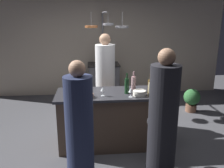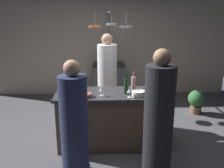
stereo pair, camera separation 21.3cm
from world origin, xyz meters
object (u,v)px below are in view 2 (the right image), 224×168
wine_glass_near_left_guest (102,89)px  mixing_bowl_ceramic (138,93)px  pepper_mill (153,86)px  stove_range (109,81)px  potted_plant (196,100)px  wine_glass_by_chef (129,91)px  guest_right (158,124)px  wine_bottle_rose (133,84)px  wine_bottle_amber (150,87)px  bar_stool_left (78,142)px  chef (107,83)px  mixing_bowl_wooden (86,95)px  guest_left (74,130)px  bar_stool_right (153,141)px  wine_bottle_red (126,86)px  wine_bottle_white (150,89)px

wine_glass_near_left_guest → mixing_bowl_ceramic: 0.56m
pepper_mill → mixing_bowl_ceramic: 0.33m
stove_range → potted_plant: stove_range is taller
wine_glass_by_chef → guest_right: bearing=-68.2°
wine_bottle_rose → wine_glass_by_chef: 0.31m
potted_plant → mixing_bowl_ceramic: mixing_bowl_ceramic is taller
stove_range → wine_glass_near_left_guest: (-0.17, -2.60, 0.56)m
potted_plant → wine_bottle_amber: 2.03m
guest_right → bar_stool_left: guest_right is taller
chef → wine_bottle_amber: 1.18m
mixing_bowl_ceramic → mixing_bowl_wooden: bearing=-179.6°
wine_bottle_amber → wine_bottle_rose: bearing=148.9°
potted_plant → wine_bottle_amber: bearing=-133.9°
wine_bottle_amber → wine_glass_near_left_guest: (-0.74, -0.05, -0.01)m
guest_left → wine_bottle_rose: size_ratio=4.90×
wine_bottle_amber → wine_glass_by_chef: (-0.33, -0.15, -0.01)m
bar_stool_right → guest_left: guest_left is taller
mixing_bowl_ceramic → pepper_mill: bearing=37.9°
wine_bottle_amber → mixing_bowl_wooden: bearing=-174.7°
pepper_mill → chef: bearing=129.6°
bar_stool_right → mixing_bowl_ceramic: (-0.16, 0.43, 0.57)m
wine_bottle_amber → wine_glass_near_left_guest: 0.74m
guest_right → mixing_bowl_wooden: 1.21m
wine_bottle_red → wine_bottle_rose: (0.12, 0.10, 0.00)m
wine_glass_by_chef → mixing_bowl_ceramic: (0.15, 0.07, -0.06)m
potted_plant → wine_bottle_amber: (-1.31, -1.36, 0.72)m
bar_stool_right → wine_glass_by_chef: size_ratio=4.66×
stove_range → bar_stool_left: stove_range is taller
wine_bottle_rose → mixing_bowl_wooden: bearing=-162.4°
potted_plant → pepper_mill: bearing=-134.8°
guest_right → wine_glass_by_chef: (-0.28, 0.71, 0.21)m
mixing_bowl_ceramic → wine_glass_near_left_guest: bearing=176.7°
mixing_bowl_wooden → bar_stool_right: bearing=-24.4°
stove_range → wine_glass_near_left_guest: bearing=-93.7°
bar_stool_left → wine_bottle_white: wine_bottle_white is taller
wine_bottle_red → mixing_bowl_wooden: bearing=-168.0°
guest_left → wine_glass_near_left_guest: size_ratio=10.99×
guest_left → bar_stool_left: bearing=91.8°
wine_glass_by_chef → wine_bottle_white: bearing=9.1°
pepper_mill → guest_right: bearing=-96.9°
potted_plant → wine_glass_by_chef: bearing=-137.3°
stove_range → potted_plant: (1.89, -1.19, -0.15)m
chef → pepper_mill: size_ratio=8.39×
wine_glass_near_left_guest → mixing_bowl_wooden: bearing=-170.7°
bar_stool_left → wine_bottle_red: size_ratio=2.10×
wine_bottle_white → mixing_bowl_ceramic: bearing=174.6°
potted_plant → wine_glass_near_left_guest: wine_glass_near_left_guest is taller
bar_stool_left → stove_range: bearing=80.6°
wine_bottle_amber → mixing_bowl_wooden: wine_bottle_amber is taller
stove_range → mixing_bowl_wooden: mixing_bowl_wooden is taller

